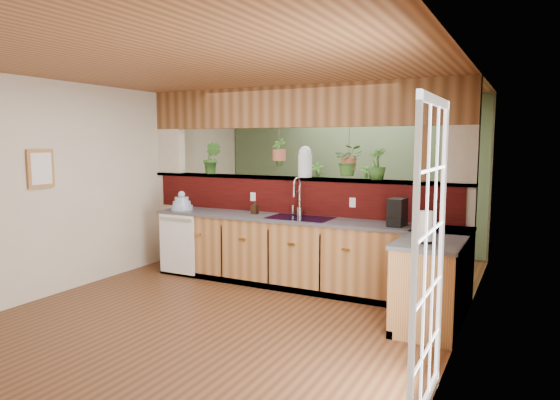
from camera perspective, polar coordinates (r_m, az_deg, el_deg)
The scene contains 28 objects.
ground at distance 5.83m, azimuth -4.15°, elevation -11.98°, with size 4.60×7.00×0.01m, color #512E19.
ceiling at distance 5.57m, azimuth -4.39°, elevation 14.27°, with size 4.60×7.00×0.01m, color brown.
wall_back at distance 8.72m, azimuth 7.81°, elevation 2.93°, with size 4.60×0.02×2.60m, color beige.
wall_left at distance 7.02m, azimuth -20.51°, elevation 1.67°, with size 0.02×7.00×2.60m, color beige.
wall_right at distance 4.78m, azimuth 20.00°, elevation -0.48°, with size 0.02×7.00×2.60m, color beige.
pass_through_partition at distance 6.73m, azimuth 1.94°, elevation 0.95°, with size 4.60×0.21×2.60m.
pass_through_ledge at distance 6.73m, azimuth 1.73°, elevation 2.48°, with size 4.60×0.21×0.04m, color brown.
header_beam at distance 6.72m, azimuth 1.76°, elevation 10.63°, with size 4.60×0.15×0.55m, color brown.
sage_backwall at distance 8.70m, azimuth 7.77°, elevation 2.92°, with size 4.55×0.02×2.55m, color #576E4B.
countertop at distance 6.11m, azimuth 6.90°, elevation -6.75°, with size 4.14×1.52×0.90m.
dishwasher at distance 7.06m, azimuth -11.71°, elevation -4.95°, with size 0.58×0.03×0.82m.
navy_sink at distance 6.35m, azimuth 2.30°, elevation -2.76°, with size 0.82×0.50×0.18m.
french_door at distance 3.56m, azimuth 16.69°, elevation -6.81°, with size 0.06×1.02×2.16m, color white.
framed_print at distance 6.47m, azimuth -25.67°, elevation 3.26°, with size 0.04×0.35×0.45m.
faucet at distance 6.48m, azimuth 2.04°, elevation 0.58°, with size 0.22×0.22×0.51m.
dish_stack at distance 7.20m, azimuth -11.16°, elevation -0.45°, with size 0.31×0.31×0.27m.
soap_dispenser at distance 6.68m, azimuth -2.90°, elevation -0.84°, with size 0.08×0.08×0.18m, color #332112.
coffee_maker at distance 5.87m, azimuth 13.24°, elevation -1.49°, with size 0.17×0.29×0.32m.
paper_towel at distance 4.96m, azimuth 16.32°, elevation -3.03°, with size 0.15×0.15×0.33m.
glass_jar at distance 6.65m, azimuth 2.87°, elevation 4.40°, with size 0.19×0.19×0.42m.
ledge_plant_left at distance 7.39m, azimuth -7.78°, elevation 4.78°, with size 0.26×0.21×0.47m, color #2E5A1F.
ledge_plant_right at distance 6.32m, azimuth 11.01°, elevation 4.07°, with size 0.22×0.22×0.40m, color #2E5A1F.
hanging_plant_a at distance 6.82m, azimuth -0.10°, elevation 6.50°, with size 0.23×0.18×0.50m.
hanging_plant_b at distance 6.42m, azimuth 7.88°, elevation 5.99°, with size 0.42×0.39×0.54m.
shelving_console at distance 8.62m, azimuth 6.33°, elevation -2.45°, with size 1.65×0.44×1.10m, color black.
shelf_plant_a at distance 8.66m, azimuth 4.20°, elevation 2.85°, with size 0.25×0.17×0.47m, color #2E5A1F.
shelf_plant_b at distance 8.36m, azimuth 9.82°, elevation 2.49°, with size 0.24×0.24×0.43m, color #2E5A1F.
floor_plant at distance 7.15m, azimuth 14.41°, elevation -5.29°, with size 0.73×0.63×0.81m, color #2E5A1F.
Camera 1 is at (2.88, -4.71, 1.86)m, focal length 32.00 mm.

